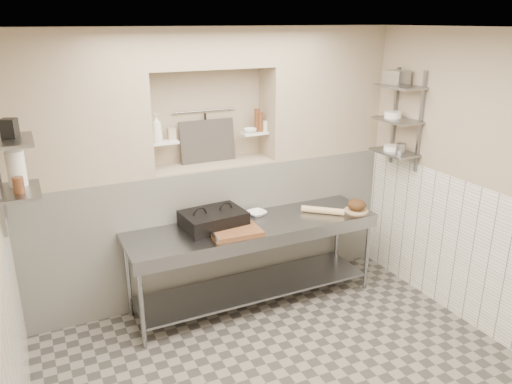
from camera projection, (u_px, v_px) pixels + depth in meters
floor at (289, 380)px, 4.24m from camera, size 4.00×3.90×0.10m
ceiling at (299, 20)px, 3.30m from camera, size 4.00×3.90×0.10m
wall_right at (487, 186)px, 4.60m from camera, size 0.10×3.90×2.80m
wall_back at (204, 160)px, 5.48m from camera, size 4.00×0.10×2.80m
backwall_lower at (213, 226)px, 5.49m from camera, size 4.00×0.40×1.40m
alcove_sill at (212, 164)px, 5.26m from camera, size 1.30×0.40×0.02m
backwall_pillar_left at (72, 108)px, 4.49m from camera, size 1.35×0.40×1.40m
backwall_pillar_right at (321, 91)px, 5.57m from camera, size 1.35×0.40×1.40m
backwall_header at (208, 47)px, 4.87m from camera, size 1.30×0.40×0.40m
wainscot_left at (20, 376)px, 3.19m from camera, size 0.02×3.90×1.40m
wainscot_right at (471, 256)px, 4.81m from camera, size 0.02×3.90×1.40m
alcove_shelf_left at (164, 142)px, 4.96m from camera, size 0.28×0.16×0.02m
alcove_shelf_right at (254, 133)px, 5.37m from camera, size 0.28×0.16×0.02m
utensil_rail at (204, 111)px, 5.23m from camera, size 0.70×0.02×0.02m
hanging_steel at (206, 127)px, 5.27m from camera, size 0.02×0.02×0.30m
splash_panel at (208, 141)px, 5.27m from camera, size 0.60×0.08×0.45m
wall_shelf_left_lower at (20, 191)px, 3.85m from camera, size 0.30×0.50×0.02m
wall_shelf_left_upper at (11, 141)px, 3.72m from camera, size 0.30×0.50×0.03m
shelf_rail_right_a at (395, 116)px, 5.49m from camera, size 0.03×0.03×1.05m
shelf_rail_right_b at (420, 122)px, 5.15m from camera, size 0.03×0.03×1.05m
wall_shelf_right_lower at (394, 152)px, 5.38m from camera, size 0.30×0.50×0.02m
wall_shelf_right_mid at (397, 120)px, 5.27m from camera, size 0.30×0.50×0.02m
wall_shelf_right_upper at (400, 87)px, 5.15m from camera, size 0.30×0.50×0.03m
prep_table at (254, 247)px, 5.12m from camera, size 2.60×0.70×0.90m
panini_press at (213, 219)px, 4.94m from camera, size 0.64×0.49×0.16m
cutting_board at (235, 232)px, 4.80m from camera, size 0.50×0.37×0.04m
knife_blade at (230, 227)px, 4.85m from camera, size 0.24×0.09×0.01m
tongs at (214, 236)px, 4.63m from camera, size 0.07×0.29×0.03m
mixing_bowl at (257, 213)px, 5.25m from camera, size 0.22×0.22×0.05m
rolling_pin at (323, 210)px, 5.30m from camera, size 0.39×0.35×0.07m
bread_board at (356, 210)px, 5.38m from camera, size 0.26×0.26×0.01m
bread_loaf at (357, 205)px, 5.35m from camera, size 0.20×0.20×0.12m
bottle_soap at (157, 128)px, 4.87m from camera, size 0.13×0.13×0.28m
jar_alcove at (171, 134)px, 5.01m from camera, size 0.08×0.08×0.12m
bowl_alcove at (250, 131)px, 5.32m from camera, size 0.18×0.18×0.04m
condiment_a at (260, 122)px, 5.35m from camera, size 0.06×0.06×0.21m
condiment_b at (257, 120)px, 5.36m from camera, size 0.06×0.06×0.24m
condiment_c at (265, 126)px, 5.41m from camera, size 0.06×0.06×0.11m
jug_left at (16, 168)px, 3.91m from camera, size 0.14×0.14×0.28m
jar_left at (18, 185)px, 3.76m from camera, size 0.08×0.08×0.12m
box_left_upper at (9, 128)px, 3.73m from camera, size 0.14×0.14×0.15m
bowl_right at (392, 148)px, 5.40m from camera, size 0.18×0.18×0.05m
canister_right at (401, 148)px, 5.28m from camera, size 0.11×0.11×0.11m
bowl_right_mid at (393, 115)px, 5.31m from camera, size 0.18×0.18×0.07m
basket_right at (396, 78)px, 5.19m from camera, size 0.22×0.25×0.15m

